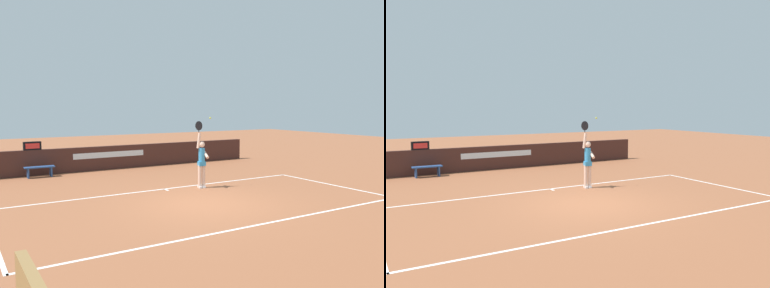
{
  "view_description": "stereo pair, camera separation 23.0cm",
  "coord_description": "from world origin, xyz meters",
  "views": [
    {
      "loc": [
        -6.57,
        -10.19,
        2.97
      ],
      "look_at": [
        1.0,
        2.26,
        1.61
      ],
      "focal_mm": 37.59,
      "sensor_mm": 36.0,
      "label": 1
    },
    {
      "loc": [
        -6.37,
        -10.31,
        2.97
      ],
      "look_at": [
        1.0,
        2.26,
        1.61
      ],
      "focal_mm": 37.59,
      "sensor_mm": 36.0,
      "label": 2
    }
  ],
  "objects": [
    {
      "name": "ground_plane",
      "position": [
        0.0,
        0.0,
        0.0
      ],
      "size": [
        60.0,
        60.0,
        0.0
      ],
      "primitive_type": "plane",
      "color": "#9A5737"
    },
    {
      "name": "court_lines",
      "position": [
        0.0,
        -0.02,
        0.0
      ],
      "size": [
        11.75,
        5.26,
        0.0
      ],
      "color": "white",
      "rests_on": "ground"
    },
    {
      "name": "back_wall",
      "position": [
        -0.0,
        8.0,
        0.56
      ],
      "size": [
        15.24,
        0.23,
        1.11
      ],
      "color": "#3E211C",
      "rests_on": "ground"
    },
    {
      "name": "speed_display",
      "position": [
        -3.53,
        8.0,
        1.29
      ],
      "size": [
        0.73,
        0.2,
        0.36
      ],
      "color": "black",
      "rests_on": "back_wall"
    },
    {
      "name": "tennis_player",
      "position": [
        1.28,
        2.05,
        1.02
      ],
      "size": [
        0.46,
        0.51,
        2.46
      ],
      "color": "beige",
      "rests_on": "ground"
    },
    {
      "name": "tennis_ball",
      "position": [
        1.62,
        2.0,
        2.56
      ],
      "size": [
        0.07,
        0.07,
        0.07
      ],
      "color": "yellow"
    },
    {
      "name": "courtside_bench_near",
      "position": [
        -3.37,
        7.43,
        0.34
      ],
      "size": [
        1.21,
        0.38,
        0.46
      ],
      "color": "#284A87",
      "rests_on": "ground"
    }
  ]
}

